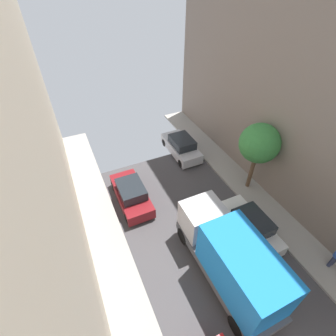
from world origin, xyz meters
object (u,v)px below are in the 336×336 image
Objects in this scene: parked_car_right_2 at (250,226)px; parked_car_right_3 at (181,146)px; parked_car_left_3 at (131,194)px; delivery_truck at (231,258)px; street_tree_1 at (259,144)px.

parked_car_right_2 is 8.65m from parked_car_right_3.
parked_car_left_3 and parked_car_right_2 have the same top height.
delivery_truck is at bearing -148.98° from parked_car_right_2.
parked_car_right_2 and parked_car_right_3 have the same top height.
parked_car_right_3 is at bearing 75.28° from delivery_truck.
street_tree_1 reaches higher than parked_car_right_3.
delivery_truck is at bearing -104.72° from parked_car_right_3.
parked_car_right_3 is 6.75m from street_tree_1.
street_tree_1 is (5.17, 4.78, 1.98)m from delivery_truck.
parked_car_right_2 is 0.64× the size of delivery_truck.
parked_car_left_3 is 1.00× the size of parked_car_right_2.
parked_car_left_3 is at bearing 164.90° from street_tree_1.
delivery_truck is 7.31m from street_tree_1.
delivery_truck is (-2.70, -10.28, 1.07)m from parked_car_right_3.
parked_car_right_3 is at bearing 31.99° from parked_car_left_3.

